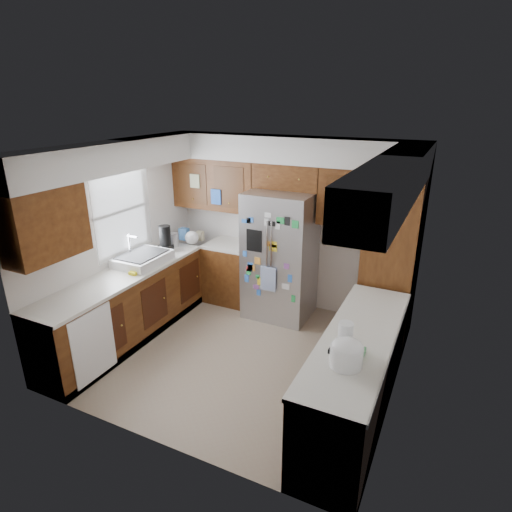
{
  "coord_description": "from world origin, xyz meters",
  "views": [
    {
      "loc": [
        2.13,
        -3.98,
        3.0
      ],
      "look_at": [
        0.04,
        0.35,
        1.19
      ],
      "focal_mm": 30.0,
      "sensor_mm": 36.0,
      "label": 1
    }
  ],
  "objects_px": {
    "fridge": "(280,255)",
    "rice_cooker": "(346,353)",
    "paper_towel": "(345,338)",
    "pantry": "(391,262)"
  },
  "relations": [
    {
      "from": "rice_cooker",
      "to": "paper_towel",
      "type": "height_order",
      "value": "paper_towel"
    },
    {
      "from": "pantry",
      "to": "fridge",
      "type": "relative_size",
      "value": 1.19
    },
    {
      "from": "fridge",
      "to": "rice_cooker",
      "type": "xyz_separation_m",
      "value": [
        1.5,
        -2.2,
        0.14
      ]
    },
    {
      "from": "fridge",
      "to": "paper_towel",
      "type": "height_order",
      "value": "fridge"
    },
    {
      "from": "rice_cooker",
      "to": "pantry",
      "type": "bearing_deg",
      "value": 89.98
    },
    {
      "from": "pantry",
      "to": "paper_towel",
      "type": "height_order",
      "value": "pantry"
    },
    {
      "from": "fridge",
      "to": "rice_cooker",
      "type": "height_order",
      "value": "fridge"
    },
    {
      "from": "pantry",
      "to": "rice_cooker",
      "type": "xyz_separation_m",
      "value": [
        -0.0,
        -2.14,
        -0.03
      ]
    },
    {
      "from": "fridge",
      "to": "paper_towel",
      "type": "distance_m",
      "value": 2.48
    },
    {
      "from": "pantry",
      "to": "fridge",
      "type": "xyz_separation_m",
      "value": [
        -1.5,
        0.05,
        -0.17
      ]
    }
  ]
}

